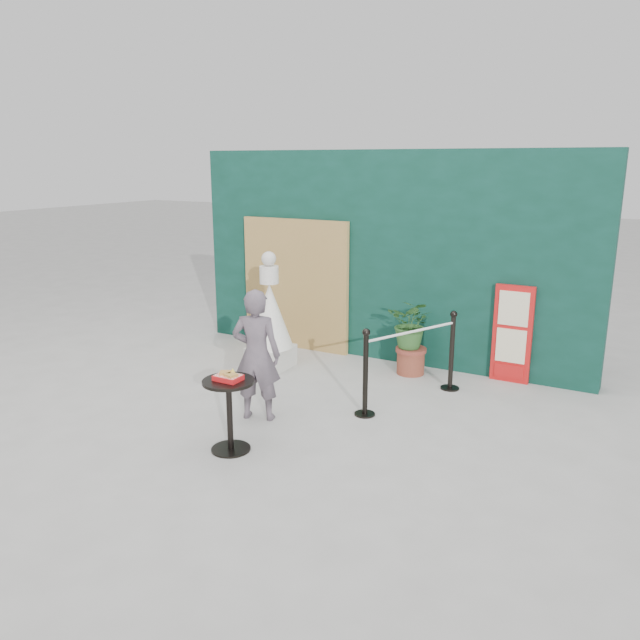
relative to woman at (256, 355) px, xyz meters
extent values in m
plane|color=#ADAAA5|center=(0.33, -0.34, -0.75)|extent=(60.00, 60.00, 0.00)
cube|color=#0A3024|center=(0.33, 2.81, 0.75)|extent=(6.00, 0.30, 3.00)
cube|color=tan|center=(-1.07, 2.60, 0.25)|extent=(1.80, 0.08, 2.00)
imported|color=#62545E|center=(0.00, 0.00, 0.00)|extent=(0.63, 0.51, 1.50)
cube|color=red|center=(2.23, 2.62, -0.10)|extent=(0.50, 0.06, 1.30)
cube|color=beige|center=(2.23, 2.59, 0.25)|extent=(0.38, 0.02, 0.45)
cube|color=beige|center=(2.23, 2.59, -0.25)|extent=(0.38, 0.02, 0.45)
cube|color=red|center=(2.23, 2.59, -0.60)|extent=(0.38, 0.02, 0.18)
cube|color=silver|center=(-0.88, 1.60, -0.60)|extent=(0.55, 0.55, 0.30)
cone|color=white|center=(-0.88, 1.60, 0.00)|extent=(0.64, 0.64, 0.91)
cylinder|color=white|center=(-0.88, 1.60, 0.58)|extent=(0.26, 0.26, 0.24)
sphere|color=beige|center=(-0.88, 1.60, 0.80)|extent=(0.20, 0.20, 0.20)
cylinder|color=black|center=(0.22, -0.81, -0.74)|extent=(0.40, 0.40, 0.02)
cylinder|color=black|center=(0.22, -0.81, -0.39)|extent=(0.06, 0.06, 0.72)
cylinder|color=black|center=(0.22, -0.81, -0.01)|extent=(0.52, 0.52, 0.03)
cube|color=red|center=(0.22, -0.81, 0.03)|extent=(0.26, 0.19, 0.05)
cube|color=red|center=(0.22, -0.81, 0.05)|extent=(0.24, 0.17, 0.00)
cube|color=#E09A52|center=(0.18, -0.80, 0.07)|extent=(0.15, 0.14, 0.02)
cube|color=tan|center=(0.27, -0.83, 0.07)|extent=(0.13, 0.13, 0.02)
cone|color=yellow|center=(0.24, -0.76, 0.09)|extent=(0.06, 0.06, 0.06)
cylinder|color=brown|center=(0.97, 2.28, -0.59)|extent=(0.38, 0.38, 0.31)
cylinder|color=brown|center=(0.97, 2.28, -0.41)|extent=(0.42, 0.42, 0.05)
imported|color=#2C5926|center=(0.97, 2.28, -0.04)|extent=(0.62, 0.54, 0.69)
cylinder|color=black|center=(1.03, 0.66, -0.74)|extent=(0.24, 0.24, 0.02)
cylinder|color=black|center=(1.03, 0.66, -0.27)|extent=(0.06, 0.06, 0.96)
sphere|color=black|center=(1.03, 0.66, 0.24)|extent=(0.09, 0.09, 0.09)
cylinder|color=black|center=(1.63, 1.96, -0.74)|extent=(0.24, 0.24, 0.02)
cylinder|color=black|center=(1.63, 1.96, -0.27)|extent=(0.06, 0.06, 0.96)
sphere|color=black|center=(1.63, 1.96, 0.24)|extent=(0.09, 0.09, 0.09)
cylinder|color=silver|center=(1.33, 1.31, 0.13)|extent=(0.63, 1.31, 0.03)
camera|label=1|loc=(3.83, -5.45, 2.10)|focal=35.00mm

